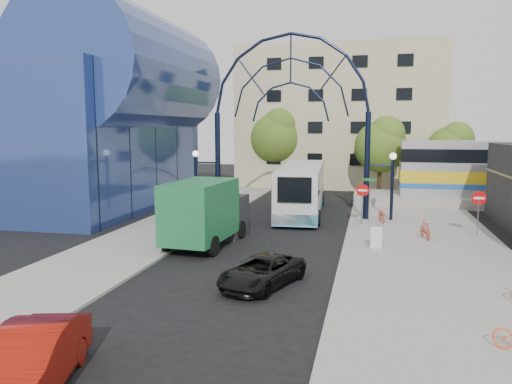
% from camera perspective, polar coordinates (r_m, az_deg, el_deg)
% --- Properties ---
extents(ground, '(120.00, 120.00, 0.00)m').
position_cam_1_polar(ground, '(20.33, -2.59, -9.82)').
color(ground, black).
rests_on(ground, ground).
extents(sidewalk_east, '(8.00, 56.00, 0.12)m').
position_cam_1_polar(sidewalk_east, '(23.62, 19.44, -7.63)').
color(sidewalk_east, gray).
rests_on(sidewalk_east, ground).
extents(plaza_west, '(5.00, 50.00, 0.12)m').
position_cam_1_polar(plaza_west, '(27.99, -12.19, -5.05)').
color(plaza_west, gray).
rests_on(plaza_west, ground).
extents(gateway_arch, '(13.64, 0.44, 12.10)m').
position_cam_1_polar(gateway_arch, '(33.21, 3.97, 11.78)').
color(gateway_arch, black).
rests_on(gateway_arch, ground).
extents(stop_sign, '(0.80, 0.07, 2.50)m').
position_cam_1_polar(stop_sign, '(30.96, 12.07, -0.23)').
color(stop_sign, slate).
rests_on(stop_sign, sidewalk_east).
extents(do_not_enter_sign, '(0.76, 0.07, 2.48)m').
position_cam_1_polar(do_not_enter_sign, '(29.54, 24.11, -1.11)').
color(do_not_enter_sign, slate).
rests_on(do_not_enter_sign, sidewalk_east).
extents(street_name_sign, '(0.70, 0.70, 2.80)m').
position_cam_1_polar(street_name_sign, '(31.53, 12.83, 0.14)').
color(street_name_sign, slate).
rests_on(street_name_sign, sidewalk_east).
extents(sandwich_board, '(0.55, 0.61, 0.99)m').
position_cam_1_polar(sandwich_board, '(25.23, 13.57, -4.87)').
color(sandwich_board, white).
rests_on(sandwich_board, sidewalk_east).
extents(transit_hall, '(16.50, 18.00, 14.50)m').
position_cam_1_polar(transit_hall, '(39.47, -18.55, 8.02)').
color(transit_hall, navy).
rests_on(transit_hall, ground).
extents(apartment_block, '(20.00, 12.10, 14.00)m').
position_cam_1_polar(apartment_block, '(53.77, 9.66, 8.36)').
color(apartment_block, '#C8B88B').
rests_on(apartment_block, ground).
extents(tree_north_a, '(4.48, 4.48, 7.00)m').
position_cam_1_polar(tree_north_a, '(44.65, 14.20, 5.37)').
color(tree_north_a, '#382314').
rests_on(tree_north_a, ground).
extents(tree_north_b, '(5.12, 5.12, 8.00)m').
position_cam_1_polar(tree_north_b, '(49.47, 2.40, 6.53)').
color(tree_north_b, '#382314').
rests_on(tree_north_b, ground).
extents(tree_north_c, '(4.16, 4.16, 6.50)m').
position_cam_1_polar(tree_north_c, '(47.15, 21.47, 4.78)').
color(tree_north_c, '#382314').
rests_on(tree_north_c, ground).
extents(city_bus, '(3.56, 12.43, 3.37)m').
position_cam_1_polar(city_bus, '(35.11, 5.25, 0.42)').
color(city_bus, silver).
rests_on(city_bus, ground).
extents(green_truck, '(2.96, 6.84, 3.37)m').
position_cam_1_polar(green_truck, '(25.69, -5.60, -2.34)').
color(green_truck, black).
rests_on(green_truck, ground).
extents(black_suv, '(3.18, 4.58, 1.16)m').
position_cam_1_polar(black_suv, '(19.19, 0.71, -9.05)').
color(black_suv, black).
rests_on(black_suv, ground).
extents(red_sedan, '(2.69, 4.76, 1.49)m').
position_cam_1_polar(red_sedan, '(12.96, -24.58, -17.31)').
color(red_sedan, '#991309').
rests_on(red_sedan, ground).
extents(bike_near_a, '(0.90, 1.84, 0.93)m').
position_cam_1_polar(bike_near_a, '(32.32, 14.22, -2.50)').
color(bike_near_a, '#EC462F').
rests_on(bike_near_a, sidewalk_east).
extents(bike_near_b, '(0.80, 1.69, 0.98)m').
position_cam_1_polar(bike_near_b, '(28.10, 18.77, -4.09)').
color(bike_near_b, red).
rests_on(bike_near_b, sidewalk_east).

